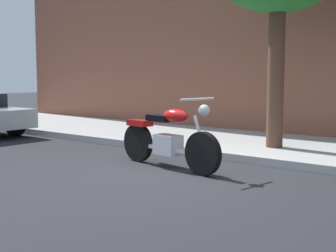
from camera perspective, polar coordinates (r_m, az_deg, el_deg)
The scene contains 3 objects.
ground_plane at distance 7.19m, azimuth 0.30°, elevation -5.80°, with size 60.00×60.00×0.00m, color #28282D.
sidewalk at distance 9.68m, azimuth 11.65°, elevation -2.38°, with size 19.82×3.22×0.14m, color #ABABAB.
motorcycle at distance 7.55m, azimuth 0.02°, elevation -1.54°, with size 2.19×0.74×1.16m.
Camera 1 is at (4.42, -5.47, 1.50)m, focal length 50.22 mm.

